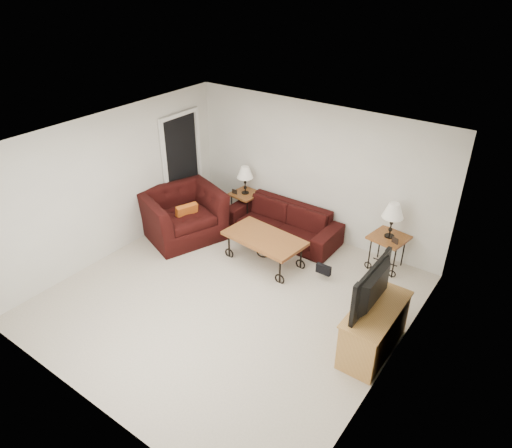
{
  "coord_description": "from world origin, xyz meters",
  "views": [
    {
      "loc": [
        3.69,
        -4.42,
        4.61
      ],
      "look_at": [
        0.0,
        0.7,
        1.0
      ],
      "focal_mm": 32.86,
      "sensor_mm": 36.0,
      "label": 1
    }
  ],
  "objects_px": {
    "lamp_left": "(245,180)",
    "backpack": "(328,263)",
    "sofa": "(283,222)",
    "side_table_left": "(245,206)",
    "coffee_table": "(264,250)",
    "television": "(379,289)",
    "tv_stand": "(374,329)",
    "side_table_right": "(387,252)",
    "lamp_right": "(392,220)",
    "armchair": "(183,215)"
  },
  "relations": [
    {
      "from": "side_table_left",
      "to": "lamp_right",
      "type": "distance_m",
      "value": 3.03
    },
    {
      "from": "lamp_left",
      "to": "tv_stand",
      "type": "xyz_separation_m",
      "value": [
        3.57,
        -1.94,
        -0.48
      ]
    },
    {
      "from": "side_table_right",
      "to": "lamp_left",
      "type": "xyz_separation_m",
      "value": [
        -2.96,
        0.0,
        0.53
      ]
    },
    {
      "from": "lamp_left",
      "to": "side_table_right",
      "type": "bearing_deg",
      "value": -0.0
    },
    {
      "from": "sofa",
      "to": "lamp_right",
      "type": "bearing_deg",
      "value": 5.24
    },
    {
      "from": "lamp_left",
      "to": "tv_stand",
      "type": "height_order",
      "value": "lamp_left"
    },
    {
      "from": "side_table_right",
      "to": "television",
      "type": "relative_size",
      "value": 0.58
    },
    {
      "from": "side_table_left",
      "to": "side_table_right",
      "type": "relative_size",
      "value": 0.91
    },
    {
      "from": "sofa",
      "to": "television",
      "type": "relative_size",
      "value": 2.03
    },
    {
      "from": "side_table_left",
      "to": "lamp_right",
      "type": "bearing_deg",
      "value": -0.0
    },
    {
      "from": "side_table_right",
      "to": "backpack",
      "type": "height_order",
      "value": "side_table_right"
    },
    {
      "from": "lamp_right",
      "to": "coffee_table",
      "type": "distance_m",
      "value": 2.16
    },
    {
      "from": "coffee_table",
      "to": "television",
      "type": "relative_size",
      "value": 1.28
    },
    {
      "from": "sofa",
      "to": "side_table_right",
      "type": "distance_m",
      "value": 1.97
    },
    {
      "from": "lamp_left",
      "to": "sofa",
      "type": "bearing_deg",
      "value": -10.19
    },
    {
      "from": "sofa",
      "to": "backpack",
      "type": "relative_size",
      "value": 4.28
    },
    {
      "from": "armchair",
      "to": "tv_stand",
      "type": "relative_size",
      "value": 1.16
    },
    {
      "from": "sofa",
      "to": "tv_stand",
      "type": "bearing_deg",
      "value": -34.37
    },
    {
      "from": "sofa",
      "to": "lamp_left",
      "type": "xyz_separation_m",
      "value": [
        -1.0,
        0.18,
        0.52
      ]
    },
    {
      "from": "lamp_right",
      "to": "tv_stand",
      "type": "relative_size",
      "value": 0.52
    },
    {
      "from": "tv_stand",
      "to": "coffee_table",
      "type": "bearing_deg",
      "value": 159.94
    },
    {
      "from": "side_table_left",
      "to": "backpack",
      "type": "distance_m",
      "value": 2.42
    },
    {
      "from": "sofa",
      "to": "backpack",
      "type": "bearing_deg",
      "value": -25.78
    },
    {
      "from": "lamp_left",
      "to": "lamp_right",
      "type": "xyz_separation_m",
      "value": [
        2.96,
        -0.0,
        0.08
      ]
    },
    {
      "from": "lamp_right",
      "to": "coffee_table",
      "type": "height_order",
      "value": "lamp_right"
    },
    {
      "from": "side_table_right",
      "to": "lamp_right",
      "type": "relative_size",
      "value": 1.0
    },
    {
      "from": "side_table_right",
      "to": "lamp_left",
      "type": "distance_m",
      "value": 3.01
    },
    {
      "from": "side_table_right",
      "to": "lamp_right",
      "type": "height_order",
      "value": "lamp_right"
    },
    {
      "from": "lamp_right",
      "to": "coffee_table",
      "type": "xyz_separation_m",
      "value": [
        -1.75,
        -1.08,
        -0.66
      ]
    },
    {
      "from": "backpack",
      "to": "television",
      "type": "bearing_deg",
      "value": -51.29
    },
    {
      "from": "side_table_right",
      "to": "television",
      "type": "height_order",
      "value": "television"
    },
    {
      "from": "lamp_left",
      "to": "backpack",
      "type": "bearing_deg",
      "value": -19.3
    },
    {
      "from": "coffee_table",
      "to": "tv_stand",
      "type": "height_order",
      "value": "tv_stand"
    },
    {
      "from": "sofa",
      "to": "television",
      "type": "xyz_separation_m",
      "value": [
        2.55,
        -1.76,
        0.7
      ]
    },
    {
      "from": "tv_stand",
      "to": "television",
      "type": "distance_m",
      "value": 0.66
    },
    {
      "from": "armchair",
      "to": "tv_stand",
      "type": "bearing_deg",
      "value": -79.04
    },
    {
      "from": "side_table_right",
      "to": "tv_stand",
      "type": "xyz_separation_m",
      "value": [
        0.61,
        -1.94,
        0.05
      ]
    },
    {
      "from": "lamp_left",
      "to": "backpack",
      "type": "relative_size",
      "value": 1.11
    },
    {
      "from": "lamp_left",
      "to": "tv_stand",
      "type": "distance_m",
      "value": 4.09
    },
    {
      "from": "side_table_left",
      "to": "armchair",
      "type": "bearing_deg",
      "value": -113.49
    },
    {
      "from": "sofa",
      "to": "lamp_right",
      "type": "relative_size",
      "value": 3.53
    },
    {
      "from": "side_table_right",
      "to": "backpack",
      "type": "distance_m",
      "value": 1.05
    },
    {
      "from": "lamp_right",
      "to": "backpack",
      "type": "height_order",
      "value": "lamp_right"
    },
    {
      "from": "coffee_table",
      "to": "side_table_right",
      "type": "bearing_deg",
      "value": 31.58
    },
    {
      "from": "tv_stand",
      "to": "television",
      "type": "height_order",
      "value": "television"
    },
    {
      "from": "lamp_right",
      "to": "armchair",
      "type": "bearing_deg",
      "value": -160.68
    },
    {
      "from": "side_table_right",
      "to": "coffee_table",
      "type": "bearing_deg",
      "value": -148.42
    },
    {
      "from": "tv_stand",
      "to": "backpack",
      "type": "xyz_separation_m",
      "value": [
        -1.29,
        1.14,
        -0.1
      ]
    },
    {
      "from": "side_table_left",
      "to": "coffee_table",
      "type": "bearing_deg",
      "value": -41.61
    },
    {
      "from": "coffee_table",
      "to": "lamp_left",
      "type": "bearing_deg",
      "value": 138.39
    }
  ]
}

